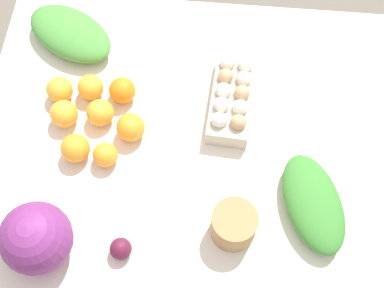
% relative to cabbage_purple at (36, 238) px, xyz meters
% --- Properties ---
extents(ground_plane, '(8.00, 8.00, 0.00)m').
position_rel_cabbage_purple_xyz_m(ground_plane, '(-0.35, -0.32, -0.86)').
color(ground_plane, '#70665B').
extents(dining_table, '(1.22, 1.04, 0.77)m').
position_rel_cabbage_purple_xyz_m(dining_table, '(-0.35, -0.32, -0.19)').
color(dining_table, silver).
rests_on(dining_table, ground_plane).
extents(cabbage_purple, '(0.18, 0.18, 0.18)m').
position_rel_cabbage_purple_xyz_m(cabbage_purple, '(0.00, 0.00, 0.00)').
color(cabbage_purple, '#7A2D75').
rests_on(cabbage_purple, dining_table).
extents(egg_carton, '(0.13, 0.29, 0.09)m').
position_rel_cabbage_purple_xyz_m(egg_carton, '(-0.45, -0.47, -0.05)').
color(egg_carton, beige).
rests_on(egg_carton, dining_table).
extents(paper_bag, '(0.12, 0.12, 0.10)m').
position_rel_cabbage_purple_xyz_m(paper_bag, '(-0.48, -0.09, -0.04)').
color(paper_bag, '#A87F51').
rests_on(paper_bag, dining_table).
extents(greens_bunch_beet_tops, '(0.33, 0.29, 0.08)m').
position_rel_cabbage_purple_xyz_m(greens_bunch_beet_tops, '(0.05, -0.65, -0.05)').
color(greens_bunch_beet_tops, '#4C933D').
rests_on(greens_bunch_beet_tops, dining_table).
extents(greens_bunch_kale, '(0.22, 0.31, 0.08)m').
position_rel_cabbage_purple_xyz_m(greens_bunch_kale, '(-0.68, -0.17, -0.05)').
color(greens_bunch_kale, '#3D8433').
rests_on(greens_bunch_kale, dining_table).
extents(beet_root, '(0.06, 0.06, 0.06)m').
position_rel_cabbage_purple_xyz_m(beet_root, '(-0.20, -0.01, -0.06)').
color(beet_root, '#5B1933').
rests_on(beet_root, dining_table).
extents(orange_0, '(0.08, 0.08, 0.08)m').
position_rel_cabbage_purple_xyz_m(orange_0, '(-0.18, -0.34, -0.05)').
color(orange_0, orange).
rests_on(orange_0, dining_table).
extents(orange_1, '(0.08, 0.08, 0.08)m').
position_rel_cabbage_purple_xyz_m(orange_1, '(0.02, -0.37, -0.05)').
color(orange_1, '#F9A833').
rests_on(orange_1, dining_table).
extents(orange_2, '(0.08, 0.08, 0.08)m').
position_rel_cabbage_purple_xyz_m(orange_2, '(-0.04, -0.27, -0.05)').
color(orange_2, orange).
rests_on(orange_2, dining_table).
extents(orange_3, '(0.08, 0.08, 0.08)m').
position_rel_cabbage_purple_xyz_m(orange_3, '(-0.09, -0.38, -0.05)').
color(orange_3, '#F9A833').
rests_on(orange_3, dining_table).
extents(orange_4, '(0.08, 0.08, 0.08)m').
position_rel_cabbage_purple_xyz_m(orange_4, '(0.04, -0.45, -0.05)').
color(orange_4, '#F9A833').
rests_on(orange_4, dining_table).
extents(orange_5, '(0.08, 0.08, 0.08)m').
position_rel_cabbage_purple_xyz_m(orange_5, '(-0.14, -0.46, -0.05)').
color(orange_5, orange).
rests_on(orange_5, dining_table).
extents(orange_6, '(0.07, 0.07, 0.07)m').
position_rel_cabbage_purple_xyz_m(orange_6, '(-0.04, -0.47, -0.05)').
color(orange_6, '#F9A833').
rests_on(orange_6, dining_table).
extents(orange_7, '(0.07, 0.07, 0.07)m').
position_rel_cabbage_purple_xyz_m(orange_7, '(-0.12, -0.26, -0.06)').
color(orange_7, orange).
rests_on(orange_7, dining_table).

